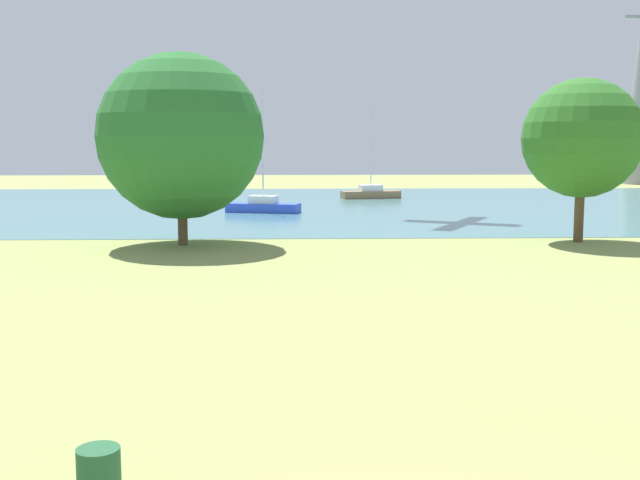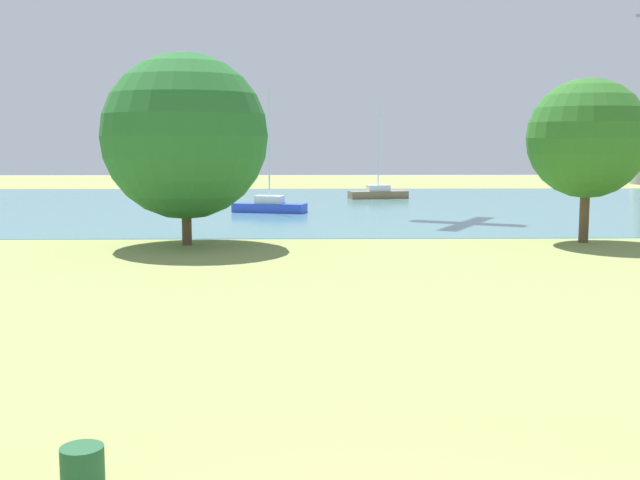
% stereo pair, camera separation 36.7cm
% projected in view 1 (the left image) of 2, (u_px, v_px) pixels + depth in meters
% --- Properties ---
extents(ground_plane, '(160.00, 160.00, 0.00)m').
position_uv_depth(ground_plane, '(328.00, 265.00, 29.97)').
color(ground_plane, '#8C9351').
extents(litter_bin, '(0.56, 0.56, 0.80)m').
position_uv_depth(litter_bin, '(99.00, 478.00, 10.07)').
color(litter_bin, '#1E512D').
rests_on(litter_bin, ground).
extents(water_surface, '(140.00, 40.00, 0.02)m').
position_uv_depth(water_surface, '(311.00, 205.00, 57.74)').
color(water_surface, teal).
rests_on(water_surface, ground).
extents(sailboat_blue, '(5.02, 2.68, 8.02)m').
position_uv_depth(sailboat_blue, '(263.00, 205.00, 51.79)').
color(sailboat_blue, blue).
rests_on(sailboat_blue, water_surface).
extents(sailboat_brown, '(5.01, 2.48, 7.41)m').
position_uv_depth(sailboat_brown, '(371.00, 193.00, 64.55)').
color(sailboat_brown, brown).
rests_on(sailboat_brown, water_surface).
extents(tree_east_far, '(7.45, 7.45, 8.63)m').
position_uv_depth(tree_east_far, '(181.00, 136.00, 35.11)').
color(tree_east_far, brown).
rests_on(tree_east_far, ground).
extents(tree_mid_shore, '(5.50, 5.50, 7.57)m').
position_uv_depth(tree_mid_shore, '(582.00, 138.00, 36.17)').
color(tree_mid_shore, brown).
rests_on(tree_mid_shore, ground).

